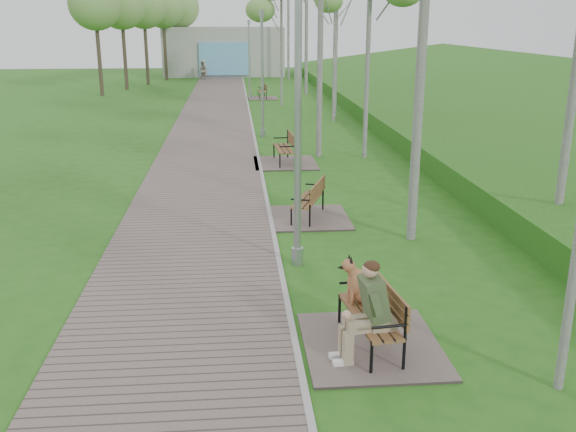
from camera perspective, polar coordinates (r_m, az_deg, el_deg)
The scene contains 13 objects.
walkway at distance 27.43m, azimuth -6.79°, elevation 7.42°, with size 3.50×67.00×0.04m, color #6F5F5A.
kerb at distance 27.43m, azimuth -3.11°, elevation 7.52°, with size 0.10×67.00×0.05m, color #999993.
embankment at distance 28.94m, azimuth 21.67°, elevation 6.80°, with size 14.00×70.00×1.60m, color #387621.
building_north at distance 56.58m, azimuth -5.72°, elevation 14.37°, with size 10.00×5.20×4.00m.
bench_main at distance 9.30m, azimuth 7.00°, elevation -8.98°, with size 1.96×2.17×1.71m.
bench_second at distance 15.26m, azimuth 1.78°, elevation 0.53°, with size 1.86×2.06×1.14m.
bench_third at distance 21.19m, azimuth -0.35°, elevation 5.30°, with size 2.03×2.25×1.24m.
bench_far at distance 39.34m, azimuth -2.30°, elevation 10.67°, with size 1.73×1.92×1.06m.
lamp_post_near at distance 11.76m, azimuth 0.89°, elevation 8.24°, with size 0.23×0.23×5.88m.
lamp_post_second at distance 25.97m, azimuth -2.30°, elevation 12.07°, with size 0.19×0.19×4.93m.
lamp_post_third at distance 38.87m, azimuth -3.45°, elevation 13.43°, with size 0.18×0.18×4.54m.
pedestrian_near at distance 52.94m, azimuth -7.45°, elevation 12.80°, with size 0.56×0.37×1.53m, color silver.
pedestrian_far at distance 52.44m, azimuth -7.63°, elevation 12.71°, with size 0.70×0.55×1.44m, color #9D9689.
Camera 1 is at (-0.81, -5.54, 4.54)m, focal length 40.00 mm.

